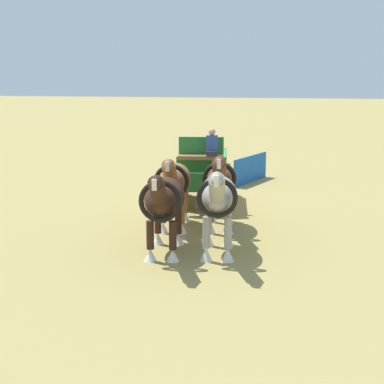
{
  "coord_description": "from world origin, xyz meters",
  "views": [
    {
      "loc": [
        20.14,
        4.63,
        4.26
      ],
      "look_at": [
        4.36,
        0.7,
        1.2
      ],
      "focal_mm": 57.08,
      "sensor_mm": 36.0,
      "label": 1
    }
  ],
  "objects_px": {
    "draft_horse_lead_near": "(218,199)",
    "draft_horse_rear_near": "(220,181)",
    "draft_horse_rear_off": "(174,182)",
    "show_wagon": "(203,169)",
    "draft_horse_lead_off": "(164,200)"
  },
  "relations": [
    {
      "from": "draft_horse_lead_near",
      "to": "draft_horse_rear_near",
      "type": "bearing_deg",
      "value": -169.69
    },
    {
      "from": "show_wagon",
      "to": "draft_horse_rear_near",
      "type": "relative_size",
      "value": 1.92
    },
    {
      "from": "show_wagon",
      "to": "draft_horse_lead_off",
      "type": "distance_m",
      "value": 6.19
    },
    {
      "from": "show_wagon",
      "to": "draft_horse_lead_off",
      "type": "relative_size",
      "value": 1.82
    },
    {
      "from": "draft_horse_lead_near",
      "to": "draft_horse_lead_off",
      "type": "relative_size",
      "value": 0.94
    },
    {
      "from": "draft_horse_rear_near",
      "to": "draft_horse_rear_off",
      "type": "bearing_deg",
      "value": -80.02
    },
    {
      "from": "draft_horse_rear_off",
      "to": "draft_horse_rear_near",
      "type": "bearing_deg",
      "value": 99.98
    },
    {
      "from": "draft_horse_rear_near",
      "to": "draft_horse_lead_near",
      "type": "bearing_deg",
      "value": 10.31
    },
    {
      "from": "draft_horse_lead_off",
      "to": "draft_horse_lead_near",
      "type": "bearing_deg",
      "value": 99.97
    },
    {
      "from": "show_wagon",
      "to": "draft_horse_lead_off",
      "type": "bearing_deg",
      "value": 4.23
    },
    {
      "from": "show_wagon",
      "to": "draft_horse_lead_near",
      "type": "xyz_separation_m",
      "value": [
        5.94,
        1.74,
        0.21
      ]
    },
    {
      "from": "show_wagon",
      "to": "draft_horse_rear_off",
      "type": "relative_size",
      "value": 1.86
    },
    {
      "from": "show_wagon",
      "to": "draft_horse_lead_off",
      "type": "xyz_separation_m",
      "value": [
        6.17,
        0.46,
        0.15
      ]
    },
    {
      "from": "draft_horse_lead_near",
      "to": "draft_horse_lead_off",
      "type": "bearing_deg",
      "value": -80.03
    },
    {
      "from": "draft_horse_lead_near",
      "to": "draft_horse_rear_off",
      "type": "bearing_deg",
      "value": -143.15
    }
  ]
}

